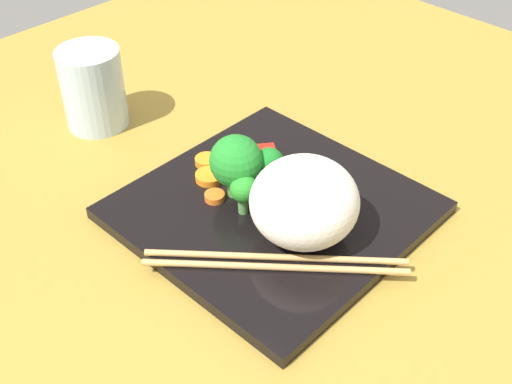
{
  "coord_description": "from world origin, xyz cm",
  "views": [
    {
      "loc": [
        -33.14,
        36.03,
        42.8
      ],
      "look_at": [
        0.89,
        1.45,
        3.26
      ],
      "focal_mm": 45.88,
      "sensor_mm": 36.0,
      "label": 1
    }
  ],
  "objects_px": {
    "broccoli_floret_3": "(244,190)",
    "drinking_glass": "(93,88)",
    "square_plate": "(273,210)",
    "chopstick_pair": "(275,262)",
    "carrot_slice_1": "(215,197)",
    "rice_mound": "(304,202)"
  },
  "relations": [
    {
      "from": "square_plate",
      "to": "chopstick_pair",
      "type": "bearing_deg",
      "value": 134.9
    },
    {
      "from": "square_plate",
      "to": "carrot_slice_1",
      "type": "relative_size",
      "value": 12.84
    },
    {
      "from": "broccoli_floret_3",
      "to": "chopstick_pair",
      "type": "distance_m",
      "value": 0.08
    },
    {
      "from": "square_plate",
      "to": "drinking_glass",
      "type": "xyz_separation_m",
      "value": [
        0.26,
        0.02,
        0.04
      ]
    },
    {
      "from": "square_plate",
      "to": "drinking_glass",
      "type": "relative_size",
      "value": 2.75
    },
    {
      "from": "broccoli_floret_3",
      "to": "carrot_slice_1",
      "type": "distance_m",
      "value": 0.04
    },
    {
      "from": "square_plate",
      "to": "rice_mound",
      "type": "relative_size",
      "value": 2.6
    },
    {
      "from": "broccoli_floret_3",
      "to": "chopstick_pair",
      "type": "bearing_deg",
      "value": 155.82
    },
    {
      "from": "broccoli_floret_3",
      "to": "drinking_glass",
      "type": "relative_size",
      "value": 0.44
    },
    {
      "from": "chopstick_pair",
      "to": "drinking_glass",
      "type": "height_order",
      "value": "drinking_glass"
    },
    {
      "from": "square_plate",
      "to": "carrot_slice_1",
      "type": "height_order",
      "value": "carrot_slice_1"
    },
    {
      "from": "rice_mound",
      "to": "carrot_slice_1",
      "type": "distance_m",
      "value": 0.11
    },
    {
      "from": "square_plate",
      "to": "rice_mound",
      "type": "distance_m",
      "value": 0.07
    },
    {
      "from": "square_plate",
      "to": "drinking_glass",
      "type": "distance_m",
      "value": 0.27
    },
    {
      "from": "rice_mound",
      "to": "chopstick_pair",
      "type": "xyz_separation_m",
      "value": [
        -0.01,
        0.05,
        -0.04
      ]
    },
    {
      "from": "broccoli_floret_3",
      "to": "chopstick_pair",
      "type": "xyz_separation_m",
      "value": [
        -0.07,
        0.03,
        -0.02
      ]
    },
    {
      "from": "broccoli_floret_3",
      "to": "drinking_glass",
      "type": "distance_m",
      "value": 0.25
    },
    {
      "from": "square_plate",
      "to": "drinking_glass",
      "type": "height_order",
      "value": "drinking_glass"
    },
    {
      "from": "rice_mound",
      "to": "chopstick_pair",
      "type": "distance_m",
      "value": 0.06
    },
    {
      "from": "carrot_slice_1",
      "to": "chopstick_pair",
      "type": "xyz_separation_m",
      "value": [
        -0.1,
        0.02,
        -0.0
      ]
    },
    {
      "from": "drinking_glass",
      "to": "chopstick_pair",
      "type": "bearing_deg",
      "value": 174.0
    },
    {
      "from": "square_plate",
      "to": "rice_mound",
      "type": "xyz_separation_m",
      "value": [
        -0.05,
        0.01,
        0.05
      ]
    }
  ]
}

